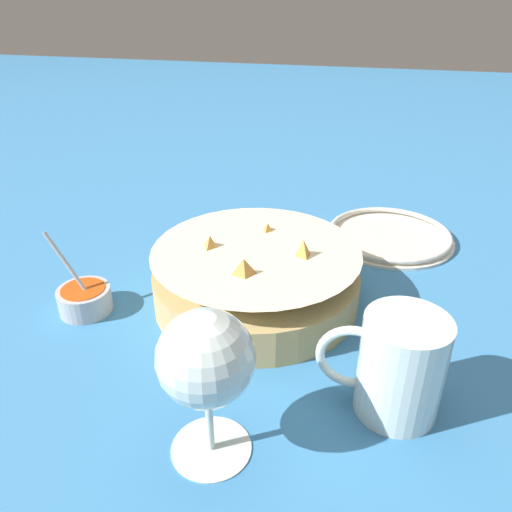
% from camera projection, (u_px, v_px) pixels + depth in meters
% --- Properties ---
extents(ground_plane, '(4.00, 4.00, 0.00)m').
position_uv_depth(ground_plane, '(234.00, 292.00, 0.68)').
color(ground_plane, teal).
extents(food_basket, '(0.26, 0.26, 0.10)m').
position_uv_depth(food_basket, '(256.00, 278.00, 0.64)').
color(food_basket, tan).
rests_on(food_basket, ground_plane).
extents(sauce_cup, '(0.07, 0.07, 0.11)m').
position_uv_depth(sauce_cup, '(84.00, 298.00, 0.63)').
color(sauce_cup, '#B7B7BC').
rests_on(sauce_cup, ground_plane).
extents(wine_glass, '(0.08, 0.08, 0.15)m').
position_uv_depth(wine_glass, '(206.00, 363.00, 0.40)').
color(wine_glass, silver).
rests_on(wine_glass, ground_plane).
extents(beer_mug, '(0.12, 0.08, 0.11)m').
position_uv_depth(beer_mug, '(398.00, 369.00, 0.47)').
color(beer_mug, silver).
rests_on(beer_mug, ground_plane).
extents(side_plate, '(0.20, 0.20, 0.01)m').
position_uv_depth(side_plate, '(389.00, 235.00, 0.81)').
color(side_plate, silver).
rests_on(side_plate, ground_plane).
extents(napkin, '(0.11, 0.08, 0.01)m').
position_uv_depth(napkin, '(231.00, 226.00, 0.85)').
color(napkin, '#DB4C3D').
rests_on(napkin, ground_plane).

